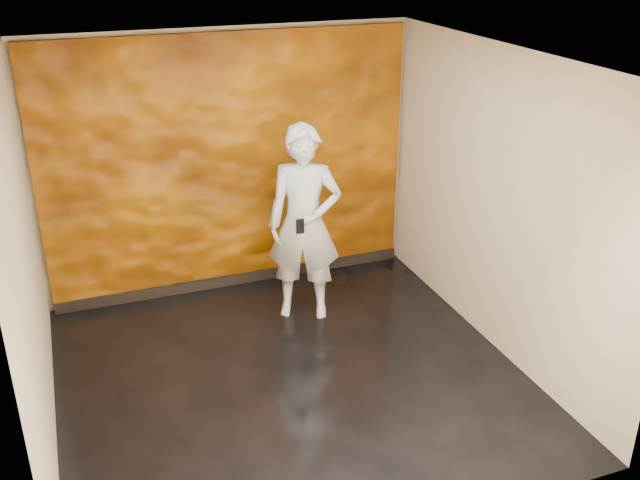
{
  "coord_description": "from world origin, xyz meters",
  "views": [
    {
      "loc": [
        -1.62,
        -5.09,
        3.73
      ],
      "look_at": [
        0.5,
        0.58,
        1.02
      ],
      "focal_mm": 40.0,
      "sensor_mm": 36.0,
      "label": 1
    }
  ],
  "objects": [
    {
      "name": "room",
      "position": [
        0.0,
        0.0,
        1.4
      ],
      "size": [
        4.02,
        4.02,
        2.81
      ],
      "color": "black",
      "rests_on": "ground"
    },
    {
      "name": "feature_wall",
      "position": [
        0.0,
        1.96,
        1.38
      ],
      "size": [
        3.9,
        0.06,
        2.75
      ],
      "primitive_type": "cube",
      "color": "#C76B03",
      "rests_on": "ground"
    },
    {
      "name": "man",
      "position": [
        0.51,
        1.05,
        1.0
      ],
      "size": [
        0.86,
        0.73,
        2.0
      ],
      "primitive_type": "imported",
      "rotation": [
        0.0,
        0.0,
        -0.41
      ],
      "color": "#9CA2AC",
      "rests_on": "ground"
    },
    {
      "name": "phone",
      "position": [
        0.37,
        0.78,
        1.1
      ],
      "size": [
        0.08,
        0.02,
        0.15
      ],
      "primitive_type": "cube",
      "rotation": [
        0.0,
        0.0,
        -0.06
      ],
      "color": "black",
      "rests_on": "man"
    },
    {
      "name": "baseboard",
      "position": [
        0.0,
        1.92,
        0.06
      ],
      "size": [
        3.9,
        0.04,
        0.12
      ],
      "primitive_type": "cube",
      "color": "black",
      "rests_on": "ground"
    }
  ]
}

